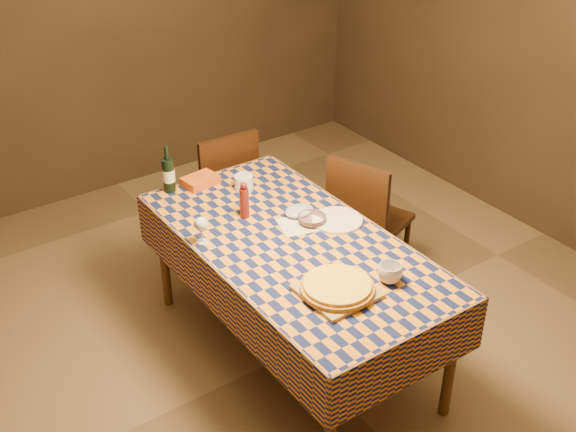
{
  "coord_description": "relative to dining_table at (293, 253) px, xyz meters",
  "views": [
    {
      "loc": [
        -1.84,
        -2.59,
        2.84
      ],
      "look_at": [
        0.0,
        0.05,
        0.9
      ],
      "focal_mm": 45.0,
      "sensor_mm": 36.0,
      "label": 1
    }
  ],
  "objects": [
    {
      "name": "bowl",
      "position": [
        0.18,
        0.09,
        0.1
      ],
      "size": [
        0.18,
        0.18,
        0.05
      ],
      "primitive_type": "imported",
      "rotation": [
        0.0,
        0.0,
        -0.19
      ],
      "color": "#614751",
      "rests_on": "dining_table"
    },
    {
      "name": "deli_tub",
      "position": [
        0.08,
        0.62,
        0.12
      ],
      "size": [
        0.12,
        0.12,
        0.09
      ],
      "primitive_type": "cylinder",
      "rotation": [
        0.0,
        0.0,
        -0.11
      ],
      "color": "silver",
      "rests_on": "dining_table"
    },
    {
      "name": "pizza",
      "position": [
        -0.09,
        -0.48,
        0.11
      ],
      "size": [
        0.37,
        0.37,
        0.04
      ],
      "color": "#945F18",
      "rests_on": "cutting_board"
    },
    {
      "name": "cutting_board",
      "position": [
        -0.09,
        -0.48,
        0.09
      ],
      "size": [
        0.34,
        0.34,
        0.02
      ],
      "primitive_type": "cube",
      "rotation": [
        0.0,
        0.0,
        0.03
      ],
      "color": "olive",
      "rests_on": "dining_table"
    },
    {
      "name": "chair_far",
      "position": [
        0.22,
        1.13,
        -0.17
      ],
      "size": [
        0.44,
        0.45,
        0.93
      ],
      "color": "black",
      "rests_on": "ground"
    },
    {
      "name": "wine_bottle",
      "position": [
        -0.28,
        0.86,
        0.18
      ],
      "size": [
        0.07,
        0.07,
        0.29
      ],
      "color": "black",
      "rests_on": "dining_table"
    },
    {
      "name": "white_plate",
      "position": [
        0.31,
        0.03,
        0.08
      ],
      "size": [
        0.36,
        0.36,
        0.02
      ],
      "primitive_type": "cylinder",
      "rotation": [
        0.0,
        0.0,
        0.38
      ],
      "color": "silver",
      "rests_on": "dining_table"
    },
    {
      "name": "flour_patch",
      "position": [
        0.14,
        0.11,
        0.08
      ],
      "size": [
        0.3,
        0.25,
        0.0
      ],
      "primitive_type": "cube",
      "rotation": [
        0.0,
        0.0,
        -0.25
      ],
      "color": "silver",
      "rests_on": "dining_table"
    },
    {
      "name": "takeout_container",
      "position": [
        -0.1,
        0.83,
        0.1
      ],
      "size": [
        0.22,
        0.17,
        0.05
      ],
      "primitive_type": "cube",
      "rotation": [
        0.0,
        0.0,
        0.13
      ],
      "color": "#BA4F18",
      "rests_on": "dining_table"
    },
    {
      "name": "room",
      "position": [
        0.0,
        0.0,
        0.66
      ],
      "size": [
        5.0,
        5.1,
        2.7
      ],
      "color": "brown",
      "rests_on": "ground"
    },
    {
      "name": "wine_glass",
      "position": [
        -0.4,
        0.27,
        0.18
      ],
      "size": [
        0.08,
        0.08,
        0.15
      ],
      "color": "silver",
      "rests_on": "dining_table"
    },
    {
      "name": "pepper_mill",
      "position": [
        -0.08,
        0.36,
        0.18
      ],
      "size": [
        0.06,
        0.06,
        0.22
      ],
      "color": "#511312",
      "rests_on": "dining_table"
    },
    {
      "name": "tumbler",
      "position": [
        0.18,
        -0.55,
        0.12
      ],
      "size": [
        0.12,
        0.12,
        0.09
      ],
      "primitive_type": "imported",
      "rotation": [
        0.0,
        0.0,
        0.0
      ],
      "color": "silver",
      "rests_on": "dining_table"
    },
    {
      "name": "flour_bag",
      "position": [
        0.18,
        0.2,
        0.1
      ],
      "size": [
        0.21,
        0.18,
        0.05
      ],
      "primitive_type": "ellipsoid",
      "rotation": [
        0.0,
        0.0,
        0.35
      ],
      "color": "#97A3C2",
      "rests_on": "dining_table"
    },
    {
      "name": "dining_table",
      "position": [
        0.0,
        0.0,
        0.0
      ],
      "size": [
        0.94,
        1.84,
        0.77
      ],
      "color": "brown",
      "rests_on": "ground"
    },
    {
      "name": "chair_right",
      "position": [
        0.75,
        0.29,
        -0.17
      ],
      "size": [
        0.55,
        0.54,
        0.93
      ],
      "color": "black",
      "rests_on": "ground"
    }
  ]
}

